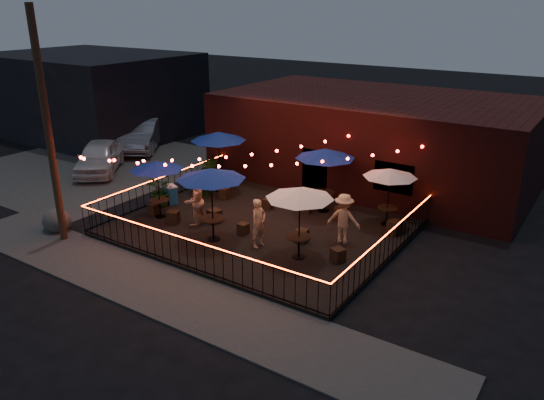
{
  "coord_description": "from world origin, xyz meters",
  "views": [
    {
      "loc": [
        10.42,
        -12.85,
        8.01
      ],
      "look_at": [
        0.09,
        2.61,
        1.03
      ],
      "focal_mm": 35.0,
      "sensor_mm": 36.0,
      "label": 1
    }
  ],
  "objects_px": {
    "cafe_table_0": "(157,166)",
    "cafe_table_1": "(218,137)",
    "cafe_table_4": "(300,194)",
    "utility_pole": "(48,130)",
    "cafe_table_3": "(325,154)",
    "cooler": "(171,194)",
    "boulder": "(57,221)",
    "cafe_table_2": "(211,175)",
    "cafe_table_5": "(390,174)"
  },
  "relations": [
    {
      "from": "cooler",
      "to": "cafe_table_2",
      "type": "bearing_deg",
      "value": -1.36
    },
    {
      "from": "cafe_table_1",
      "to": "cafe_table_2",
      "type": "bearing_deg",
      "value": -53.64
    },
    {
      "from": "cafe_table_3",
      "to": "utility_pole",
      "type": "bearing_deg",
      "value": -132.15
    },
    {
      "from": "utility_pole",
      "to": "cafe_table_5",
      "type": "xyz_separation_m",
      "value": [
        9.2,
        7.4,
        -1.85
      ]
    },
    {
      "from": "cafe_table_4",
      "to": "cafe_table_2",
      "type": "bearing_deg",
      "value": -171.52
    },
    {
      "from": "cafe_table_1",
      "to": "cafe_table_3",
      "type": "xyz_separation_m",
      "value": [
        4.98,
        0.37,
        -0.07
      ]
    },
    {
      "from": "cafe_table_1",
      "to": "cafe_table_4",
      "type": "bearing_deg",
      "value": -30.46
    },
    {
      "from": "cafe_table_1",
      "to": "cafe_table_3",
      "type": "height_order",
      "value": "cafe_table_1"
    },
    {
      "from": "utility_pole",
      "to": "cafe_table_5",
      "type": "bearing_deg",
      "value": 38.81
    },
    {
      "from": "utility_pole",
      "to": "cafe_table_3",
      "type": "relative_size",
      "value": 3.0
    },
    {
      "from": "utility_pole",
      "to": "cafe_table_3",
      "type": "distance_m",
      "value": 9.92
    },
    {
      "from": "utility_pole",
      "to": "cafe_table_0",
      "type": "relative_size",
      "value": 3.55
    },
    {
      "from": "cafe_table_1",
      "to": "utility_pole",
      "type": "bearing_deg",
      "value": -103.05
    },
    {
      "from": "utility_pole",
      "to": "cafe_table_1",
      "type": "distance_m",
      "value": 7.23
    },
    {
      "from": "utility_pole",
      "to": "cafe_table_2",
      "type": "distance_m",
      "value": 5.6
    },
    {
      "from": "cafe_table_0",
      "to": "cafe_table_3",
      "type": "relative_size",
      "value": 0.85
    },
    {
      "from": "cafe_table_0",
      "to": "cafe_table_1",
      "type": "distance_m",
      "value": 3.71
    },
    {
      "from": "cafe_table_1",
      "to": "cafe_table_4",
      "type": "relative_size",
      "value": 0.94
    },
    {
      "from": "cafe_table_1",
      "to": "cooler",
      "type": "xyz_separation_m",
      "value": [
        -0.7,
        -2.35,
        -2.04
      ]
    },
    {
      "from": "utility_pole",
      "to": "cafe_table_5",
      "type": "relative_size",
      "value": 3.16
    },
    {
      "from": "cafe_table_1",
      "to": "cafe_table_4",
      "type": "distance_m",
      "value": 7.28
    },
    {
      "from": "utility_pole",
      "to": "cafe_table_4",
      "type": "bearing_deg",
      "value": 22.19
    },
    {
      "from": "cafe_table_0",
      "to": "cafe_table_5",
      "type": "height_order",
      "value": "cafe_table_0"
    },
    {
      "from": "cafe_table_0",
      "to": "cooler",
      "type": "xyz_separation_m",
      "value": [
        -0.7,
        1.34,
        -1.67
      ]
    },
    {
      "from": "cafe_table_0",
      "to": "cafe_table_1",
      "type": "height_order",
      "value": "cafe_table_1"
    },
    {
      "from": "cafe_table_5",
      "to": "cooler",
      "type": "height_order",
      "value": "cafe_table_5"
    },
    {
      "from": "utility_pole",
      "to": "cafe_table_1",
      "type": "bearing_deg",
      "value": 76.95
    },
    {
      "from": "cooler",
      "to": "cafe_table_5",
      "type": "bearing_deg",
      "value": 43.35
    },
    {
      "from": "utility_pole",
      "to": "cafe_table_1",
      "type": "xyz_separation_m",
      "value": [
        1.6,
        6.9,
        -1.42
      ]
    },
    {
      "from": "cafe_table_1",
      "to": "cafe_table_5",
      "type": "xyz_separation_m",
      "value": [
        7.6,
        0.5,
        -0.42
      ]
    },
    {
      "from": "cafe_table_3",
      "to": "cafe_table_5",
      "type": "distance_m",
      "value": 2.64
    },
    {
      "from": "cafe_table_1",
      "to": "cafe_table_5",
      "type": "bearing_deg",
      "value": 3.74
    },
    {
      "from": "boulder",
      "to": "cafe_table_4",
      "type": "bearing_deg",
      "value": 18.11
    },
    {
      "from": "utility_pole",
      "to": "cafe_table_5",
      "type": "distance_m",
      "value": 11.95
    },
    {
      "from": "cafe_table_2",
      "to": "cafe_table_4",
      "type": "xyz_separation_m",
      "value": [
        3.21,
        0.48,
        -0.19
      ]
    },
    {
      "from": "boulder",
      "to": "cooler",
      "type": "bearing_deg",
      "value": 67.3
    },
    {
      "from": "cafe_table_2",
      "to": "cafe_table_5",
      "type": "relative_size",
      "value": 1.04
    },
    {
      "from": "cafe_table_2",
      "to": "cafe_table_5",
      "type": "bearing_deg",
      "value": 45.85
    },
    {
      "from": "cafe_table_5",
      "to": "boulder",
      "type": "height_order",
      "value": "cafe_table_5"
    },
    {
      "from": "cafe_table_5",
      "to": "boulder",
      "type": "relative_size",
      "value": 2.48
    },
    {
      "from": "cafe_table_1",
      "to": "cafe_table_3",
      "type": "bearing_deg",
      "value": 4.26
    },
    {
      "from": "cafe_table_2",
      "to": "cafe_table_5",
      "type": "distance_m",
      "value": 6.52
    },
    {
      "from": "cafe_table_3",
      "to": "cooler",
      "type": "height_order",
      "value": "cafe_table_3"
    },
    {
      "from": "cafe_table_3",
      "to": "cooler",
      "type": "distance_m",
      "value": 6.6
    },
    {
      "from": "cafe_table_1",
      "to": "cooler",
      "type": "height_order",
      "value": "cafe_table_1"
    },
    {
      "from": "cafe_table_1",
      "to": "cafe_table_5",
      "type": "height_order",
      "value": "cafe_table_1"
    },
    {
      "from": "cafe_table_1",
      "to": "cafe_table_4",
      "type": "xyz_separation_m",
      "value": [
        6.28,
        -3.69,
        -0.22
      ]
    },
    {
      "from": "cafe_table_0",
      "to": "cafe_table_5",
      "type": "distance_m",
      "value": 8.68
    },
    {
      "from": "cafe_table_3",
      "to": "cafe_table_4",
      "type": "xyz_separation_m",
      "value": [
        1.29,
        -4.06,
        -0.15
      ]
    },
    {
      "from": "cafe_table_1",
      "to": "cafe_table_3",
      "type": "relative_size",
      "value": 1.0
    }
  ]
}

